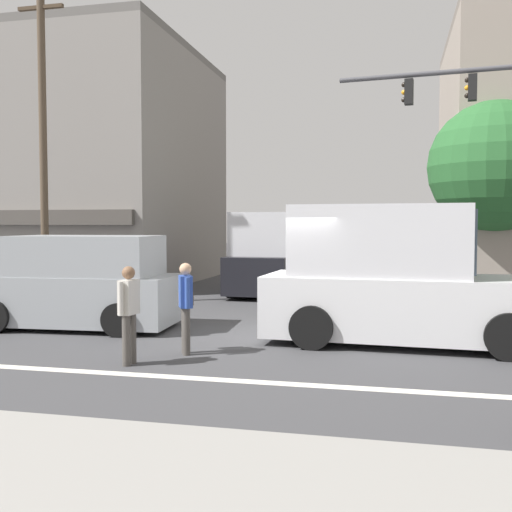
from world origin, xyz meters
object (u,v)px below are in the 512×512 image
Objects in this scene: van_waiting_far at (79,284)px; traffic_light_mast at (504,146)px; box_truck_crossing_rightbound at (271,257)px; pedestrian_far_side at (186,302)px; street_tree at (495,167)px; utility_pole_near_left at (43,146)px; box_truck_parked_curbside at (397,281)px; pedestrian_mid_crossing at (129,309)px.

traffic_light_mast is at bearing 14.51° from van_waiting_far.
pedestrian_far_side is (0.44, -9.89, -0.30)m from box_truck_crossing_rightbound.
street_tree is at bearing 54.53° from pedestrian_far_side.
traffic_light_mast is 1.32× the size of van_waiting_far.
traffic_light_mast is 8.98m from box_truck_crossing_rightbound.
box_truck_parked_curbside is at bearing -18.93° from utility_pole_near_left.
van_waiting_far is 2.82× the size of pedestrian_mid_crossing.
van_waiting_far is at bearing 148.15° from pedestrian_far_side.
van_waiting_far is at bearing -110.25° from box_truck_crossing_rightbound.
box_truck_parked_curbside is 3.41× the size of pedestrian_mid_crossing.
traffic_light_mast is 4.63m from box_truck_parked_curbside.
utility_pole_near_left reaches higher than van_waiting_far.
street_tree is 13.11m from pedestrian_mid_crossing.
pedestrian_mid_crossing is (2.68, -3.09, -0.06)m from van_waiting_far.
box_truck_parked_curbside is 3.41× the size of pedestrian_far_side.
traffic_light_mast reaches higher than van_waiting_far.
box_truck_parked_curbside is 1.21× the size of van_waiting_far.
pedestrian_mid_crossing is (-7.32, -10.40, -3.18)m from street_tree.
pedestrian_far_side is at bearing -40.27° from utility_pole_near_left.
pedestrian_mid_crossing is at bearing -91.07° from box_truck_crossing_rightbound.
box_truck_parked_curbside is at bearing -62.51° from box_truck_crossing_rightbound.
box_truck_parked_curbside is at bearing 32.90° from pedestrian_mid_crossing.
pedestrian_mid_crossing is (5.53, -6.25, -3.66)m from utility_pole_near_left.
van_waiting_far is (-10.00, -7.31, -3.12)m from street_tree.
box_truck_parked_curbside is 5.25m from pedestrian_mid_crossing.
pedestrian_far_side is at bearing -143.66° from traffic_light_mast.
street_tree is 13.51m from utility_pole_near_left.
van_waiting_far is (2.85, -3.16, -3.61)m from utility_pole_near_left.
utility_pole_near_left reaches higher than street_tree.
street_tree is at bearing 17.90° from utility_pole_near_left.
box_truck_crossing_rightbound reaches higher than pedestrian_mid_crossing.
van_waiting_far is 4.09m from pedestrian_mid_crossing.
pedestrian_far_side is (-3.76, -1.82, -0.30)m from box_truck_parked_curbside.
pedestrian_mid_crossing is at bearing -140.72° from traffic_light_mast.
traffic_light_mast is at bearing -39.31° from box_truck_crossing_rightbound.
box_truck_parked_curbside is (-2.37, -2.69, -2.92)m from traffic_light_mast.
utility_pole_near_left is 1.57× the size of box_truck_parked_curbside.
box_truck_parked_curbside reaches higher than pedestrian_mid_crossing.
utility_pole_near_left reaches higher than pedestrian_far_side.
van_waiting_far is 2.82× the size of pedestrian_far_side.
box_truck_parked_curbside is 1.01× the size of box_truck_crossing_rightbound.
van_waiting_far is at bearing 178.03° from box_truck_parked_curbside.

